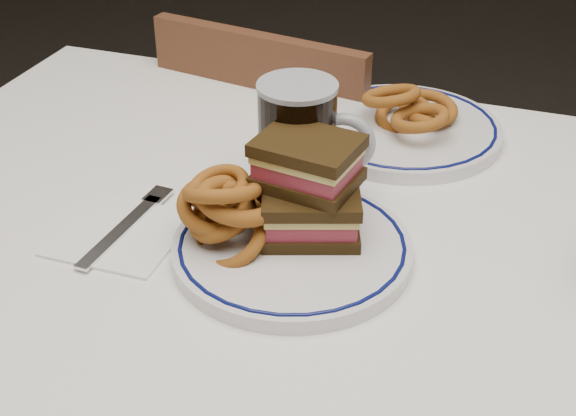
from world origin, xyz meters
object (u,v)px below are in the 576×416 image
(chair_far, at_px, (289,205))
(far_plate, at_px, (402,129))
(main_plate, at_px, (292,248))
(beer_mug, at_px, (300,144))
(reuben_sandwich, at_px, (309,188))

(chair_far, bearing_deg, far_plate, -39.74)
(main_plate, xyz_separation_m, far_plate, (0.06, 0.33, 0.00))
(chair_far, distance_m, far_plate, 0.44)
(chair_far, xyz_separation_m, main_plate, (0.19, -0.54, 0.30))
(main_plate, xyz_separation_m, beer_mug, (-0.03, 0.12, 0.07))
(main_plate, height_order, beer_mug, beer_mug)
(chair_far, xyz_separation_m, beer_mug, (0.16, -0.42, 0.38))
(reuben_sandwich, distance_m, beer_mug, 0.09)
(reuben_sandwich, height_order, beer_mug, beer_mug)
(main_plate, xyz_separation_m, reuben_sandwich, (0.01, 0.03, 0.06))
(main_plate, relative_size, beer_mug, 1.70)
(beer_mug, relative_size, far_plate, 0.57)
(chair_far, relative_size, main_plate, 3.06)
(reuben_sandwich, relative_size, beer_mug, 0.85)
(beer_mug, bearing_deg, chair_far, 110.67)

